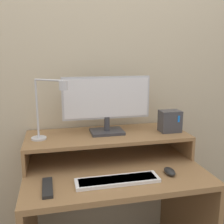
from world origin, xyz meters
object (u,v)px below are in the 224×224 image
(router_dock, at_px, (170,121))
(keyboard, at_px, (118,180))
(monitor, at_px, (107,102))
(mouse, at_px, (170,171))
(desk_lamp, at_px, (49,107))
(remote_control, at_px, (48,187))

(router_dock, xyz_separation_m, keyboard, (-0.43, -0.32, -0.21))
(monitor, relative_size, mouse, 5.78)
(desk_lamp, xyz_separation_m, router_dock, (0.76, 0.03, -0.13))
(monitor, distance_m, mouse, 0.56)
(router_dock, bearing_deg, mouse, -113.68)
(mouse, relative_size, remote_control, 0.49)
(monitor, bearing_deg, remote_control, -135.47)
(remote_control, bearing_deg, keyboard, -1.13)
(keyboard, bearing_deg, desk_lamp, 138.42)
(keyboard, relative_size, mouse, 4.55)
(router_dock, height_order, mouse, router_dock)
(mouse, height_order, remote_control, mouse)
(mouse, bearing_deg, keyboard, -175.24)
(router_dock, relative_size, mouse, 1.45)
(desk_lamp, xyz_separation_m, keyboard, (0.33, -0.29, -0.34))
(desk_lamp, bearing_deg, mouse, -22.92)
(monitor, bearing_deg, router_dock, -8.39)
(monitor, distance_m, desk_lamp, 0.36)
(desk_lamp, bearing_deg, router_dock, 1.98)
(router_dock, height_order, keyboard, router_dock)
(remote_control, bearing_deg, desk_lamp, 85.42)
(monitor, relative_size, router_dock, 3.98)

